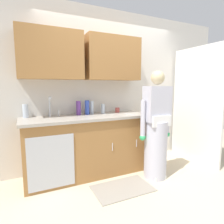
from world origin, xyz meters
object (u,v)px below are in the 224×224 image
Objects in this scene: cup_by_sink at (117,110)px; bottle_water_short at (79,108)px; sink at (54,119)px; bottle_cleaner_spray at (25,111)px; bottle_water_tall at (92,107)px; person_at_sink at (156,133)px; knife_on_counter at (130,114)px; bottle_dish_liquid at (103,109)px; bottle_soap at (87,107)px.

bottle_water_short is at bearing -179.82° from cup_by_sink.
bottle_cleaner_spray is (-0.37, 0.22, 0.11)m from sink.
bottle_cleaner_spray is at bearing 178.29° from bottle_water_tall.
sink is 2.23× the size of bottle_water_short.
bottle_cleaner_spray is (-1.77, 0.78, 0.35)m from person_at_sink.
cup_by_sink is (-0.29, 0.72, 0.29)m from person_at_sink.
bottle_cleaner_spray is at bearing 156.09° from person_at_sink.
knife_on_counter is (0.54, -0.34, -0.10)m from bottle_water_tall.
knife_on_counter is (-0.21, 0.41, 0.25)m from person_at_sink.
person_at_sink is at bearing -51.82° from bottle_dish_liquid.
bottle_cleaner_spray is 1.48m from cup_by_sink.
cup_by_sink is 0.32m from knife_on_counter.
knife_on_counter is at bearing -7.04° from sink.
bottle_water_tall is 0.90× the size of knife_on_counter.
sink is 1.52m from person_at_sink.
person_at_sink is 0.83m from cup_by_sink.
person_at_sink is 9.95× the size of bottle_dish_liquid.
bottle_dish_liquid reaches higher than knife_on_counter.
bottle_dish_liquid is at bearing -3.04° from bottle_cleaner_spray.
person_at_sink is 1.12m from bottle_water_tall.
person_at_sink is at bearing -39.83° from bottle_soap.
bottle_soap reaches higher than knife_on_counter.
bottle_water_short is (0.40, 0.15, 0.13)m from sink.
bottle_soap is 0.96× the size of knife_on_counter.
bottle_cleaner_spray is at bearing 62.72° from knife_on_counter.
bottle_water_tall is 0.94× the size of bottle_soap.
bottle_water_short is (-0.43, -0.00, 0.03)m from bottle_dish_liquid.
bottle_cleaner_spray is 1.60m from knife_on_counter.
bottle_water_short is at bearing 177.80° from bottle_soap.
bottle_dish_liquid is 0.48m from knife_on_counter.
knife_on_counter is at bearing -40.70° from bottle_dish_liquid.
cup_by_sink is 0.35× the size of knife_on_counter.
bottle_dish_liquid is (-0.57, 0.72, 0.33)m from person_at_sink.
sink is 5.99× the size of cup_by_sink.
bottle_dish_liquid is 0.68× the size of knife_on_counter.
bottle_water_short reaches higher than bottle_cleaner_spray.
bottle_soap reaches higher than bottle_cleaner_spray.
person_at_sink is 7.04× the size of bottle_soap.
bottle_water_tall is at bearing 44.08° from knife_on_counter.
bottle_water_tall is at bearing -1.71° from bottle_cleaner_spray.
bottle_water_short is (-0.24, -0.04, 0.00)m from bottle_water_tall.
bottle_water_short is 0.85m from knife_on_counter.
bottle_water_short reaches higher than bottle_water_tall.
bottle_dish_liquid is 0.73× the size of bottle_water_short.
person_at_sink is at bearing -44.99° from bottle_water_tall.
bottle_cleaner_spray is at bearing 176.96° from bottle_dish_liquid.
bottle_cleaner_spray reaches higher than knife_on_counter.
cup_by_sink is at bearing -4.49° from bottle_water_tall.
sink is at bearing -169.14° from bottle_dish_liquid.
bottle_water_tall is 1.32× the size of bottle_dish_liquid.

